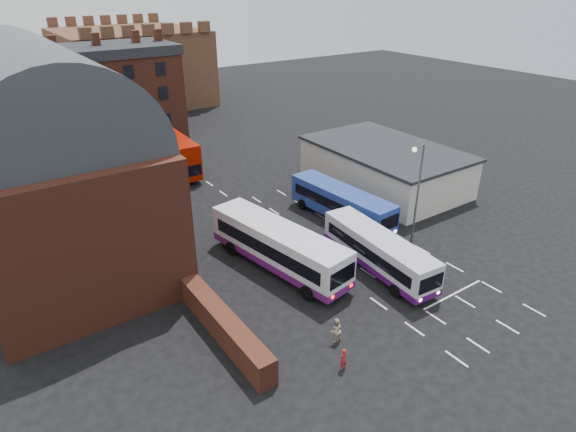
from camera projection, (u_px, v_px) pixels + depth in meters
ground at (370, 298)px, 33.16m from camera, size 180.00×180.00×0.00m
railway_station at (44, 152)px, 37.32m from camera, size 12.00×28.00×16.00m
forecourt_wall at (224, 327)px, 29.04m from camera, size 1.20×10.00×1.80m
cream_building at (384, 166)px, 50.13m from camera, size 10.40×16.40×4.25m
brick_terrace at (90, 102)px, 61.51m from camera, size 22.00×10.00×11.00m
castle_keep at (131, 67)px, 82.11m from camera, size 22.00×22.00×12.00m
bus_white_outbound at (278, 244)px, 35.76m from camera, size 4.83×12.72×3.39m
bus_white_inbound at (379, 250)px, 35.64m from camera, size 3.25×10.70×2.88m
bus_blue at (342, 202)px, 42.96m from camera, size 3.42×11.18×3.01m
bus_red_double at (173, 152)px, 53.74m from camera, size 2.99×10.74×4.26m
street_lamp at (417, 184)px, 38.06m from camera, size 1.69×0.60×8.47m
pedestrian_red at (343, 359)px, 26.87m from camera, size 0.54×0.39×1.40m
pedestrian_beige at (336, 330)px, 28.89m from camera, size 0.80×0.62×1.63m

